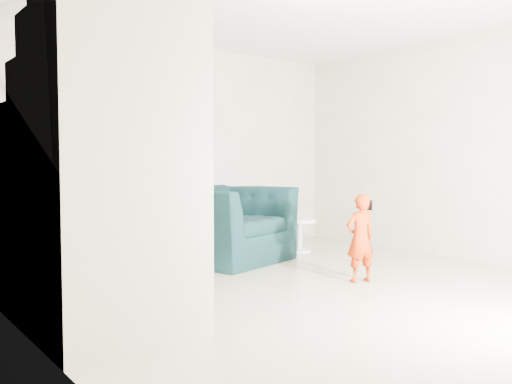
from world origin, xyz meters
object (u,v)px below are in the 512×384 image
(armchair, at_px, (228,224))
(staircase, at_px, (83,192))
(side_table, at_px, (299,230))
(toddler, at_px, (360,238))

(armchair, relative_size, staircase, 0.37)
(armchair, relative_size, side_table, 3.08)
(toddler, xyz_separation_m, staircase, (-2.56, 0.49, 0.51))
(toddler, bearing_deg, armchair, -64.12)
(armchair, height_order, side_table, armchair)
(staircase, bearing_deg, toddler, -10.93)
(side_table, relative_size, staircase, 0.12)
(armchair, distance_m, toddler, 1.78)
(side_table, distance_m, staircase, 3.56)
(armchair, xyz_separation_m, side_table, (1.12, -0.04, -0.14))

